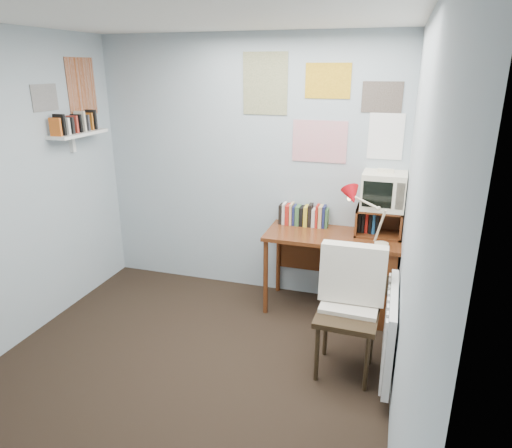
{
  "coord_description": "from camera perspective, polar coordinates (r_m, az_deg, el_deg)",
  "views": [
    {
      "loc": [
        1.37,
        -2.42,
        2.19
      ],
      "look_at": [
        0.35,
        0.91,
        0.99
      ],
      "focal_mm": 32.0,
      "sensor_mm": 36.0,
      "label": 1
    }
  ],
  "objects": [
    {
      "name": "ground",
      "position": [
        3.54,
        -10.37,
        -19.57
      ],
      "size": [
        3.5,
        3.5,
        0.0
      ],
      "primitive_type": "plane",
      "color": "black",
      "rests_on": "ground"
    },
    {
      "name": "back_wall",
      "position": [
        4.49,
        -1.12,
        6.9
      ],
      "size": [
        3.0,
        0.02,
        2.5
      ],
      "primitive_type": "cube",
      "color": "#A1AEB8",
      "rests_on": "ground"
    },
    {
      "name": "right_wall",
      "position": [
        2.6,
        18.7,
        -3.28
      ],
      "size": [
        0.02,
        3.5,
        2.5
      ],
      "primitive_type": "cube",
      "color": "#A1AEB8",
      "rests_on": "ground"
    },
    {
      "name": "ceiling",
      "position": [
        2.8,
        -13.67,
        24.84
      ],
      "size": [
        3.0,
        3.5,
        0.02
      ],
      "primitive_type": "cube",
      "color": "white",
      "rests_on": "back_wall"
    },
    {
      "name": "desk",
      "position": [
        4.3,
        12.9,
        -6.09
      ],
      "size": [
        1.2,
        0.55,
        0.76
      ],
      "color": "brown",
      "rests_on": "ground"
    },
    {
      "name": "desk_chair",
      "position": [
        3.46,
        11.31,
        -11.3
      ],
      "size": [
        0.5,
        0.48,
        0.94
      ],
      "primitive_type": "cube",
      "rotation": [
        0.0,
        0.0,
        -0.04
      ],
      "color": "black",
      "rests_on": "ground"
    },
    {
      "name": "desk_lamp",
      "position": [
        3.92,
        15.65,
        0.16
      ],
      "size": [
        0.31,
        0.26,
        0.43
      ],
      "primitive_type": "cube",
      "rotation": [
        0.0,
        0.0,
        0.03
      ],
      "color": "red",
      "rests_on": "desk"
    },
    {
      "name": "tv_riser",
      "position": [
        4.22,
        15.1,
        0.29
      ],
      "size": [
        0.4,
        0.3,
        0.25
      ],
      "primitive_type": "cube",
      "color": "brown",
      "rests_on": "desk"
    },
    {
      "name": "crt_tv",
      "position": [
        4.16,
        15.7,
        4.28
      ],
      "size": [
        0.38,
        0.35,
        0.35
      ],
      "primitive_type": "cube",
      "rotation": [
        0.0,
        0.0,
        -0.02
      ],
      "color": "beige",
      "rests_on": "tv_riser"
    },
    {
      "name": "book_row",
      "position": [
        4.35,
        6.83,
        1.17
      ],
      "size": [
        0.6,
        0.14,
        0.22
      ],
      "primitive_type": "cube",
      "color": "brown",
      "rests_on": "desk"
    },
    {
      "name": "radiator",
      "position": [
        3.46,
        16.45,
        -12.66
      ],
      "size": [
        0.09,
        0.8,
        0.6
      ],
      "primitive_type": "cube",
      "color": "white",
      "rests_on": "right_wall"
    },
    {
      "name": "wall_shelf",
      "position": [
        4.52,
        -21.33,
        10.46
      ],
      "size": [
        0.2,
        0.62,
        0.24
      ],
      "primitive_type": "cube",
      "color": "white",
      "rests_on": "left_wall"
    },
    {
      "name": "posters_back",
      "position": [
        4.23,
        8.13,
        14.19
      ],
      "size": [
        1.2,
        0.01,
        0.9
      ],
      "primitive_type": "cube",
      "color": "white",
      "rests_on": "back_wall"
    },
    {
      "name": "posters_left",
      "position": [
        4.55,
        -22.88,
        15.16
      ],
      "size": [
        0.01,
        0.7,
        0.6
      ],
      "primitive_type": "cube",
      "color": "white",
      "rests_on": "left_wall"
    }
  ]
}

